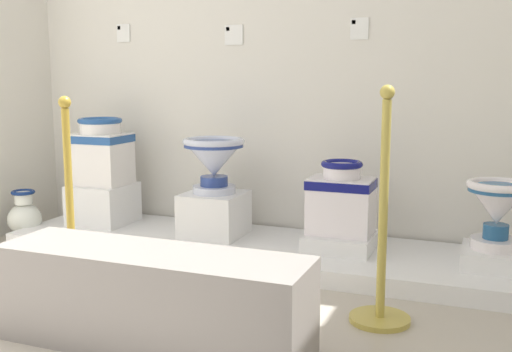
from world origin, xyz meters
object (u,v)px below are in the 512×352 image
(decorative_vase_companion, at_px, (25,217))
(info_placard_third, at_px, (359,28))
(info_placard_second, at_px, (234,35))
(antique_toilet_slender_white, at_px, (101,150))
(museum_bench, at_px, (152,299))
(antique_toilet_leftmost, at_px, (497,206))
(plinth_block_slender_white, at_px, (103,203))
(antique_toilet_broad_patterned, at_px, (214,158))
(plinth_block_squat_floral, at_px, (340,241))
(antique_toilet_squat_floral, at_px, (341,198))
(stanchion_post_near_right, at_px, (382,257))
(plinth_block_broad_patterned, at_px, (214,214))
(stanchion_post_near_left, at_px, (71,229))
(info_placard_first, at_px, (123,33))
(plinth_block_leftmost, at_px, (494,258))

(decorative_vase_companion, bearing_deg, info_placard_third, 15.15)
(decorative_vase_companion, bearing_deg, info_placard_second, 23.92)
(antique_toilet_slender_white, height_order, museum_bench, antique_toilet_slender_white)
(museum_bench, bearing_deg, antique_toilet_leftmost, 45.36)
(plinth_block_slender_white, xyz_separation_m, decorative_vase_companion, (-0.47, -0.24, -0.08))
(antique_toilet_broad_patterned, bearing_deg, plinth_block_squat_floral, -1.75)
(antique_toilet_slender_white, relative_size, antique_toilet_leftmost, 1.25)
(antique_toilet_slender_white, height_order, plinth_block_squat_floral, antique_toilet_slender_white)
(antique_toilet_squat_floral, xyz_separation_m, info_placard_third, (-0.00, 0.39, 0.97))
(decorative_vase_companion, bearing_deg, antique_toilet_broad_patterned, 9.18)
(stanchion_post_near_right, bearing_deg, antique_toilet_leftmost, 56.55)
(plinth_block_broad_patterned, height_order, museum_bench, museum_bench)
(antique_toilet_broad_patterned, bearing_deg, antique_toilet_squat_floral, -1.75)
(antique_toilet_squat_floral, height_order, antique_toilet_leftmost, antique_toilet_squat_floral)
(plinth_block_broad_patterned, distance_m, stanchion_post_near_left, 0.97)
(info_placard_first, bearing_deg, antique_toilet_slender_white, -87.33)
(stanchion_post_near_right, bearing_deg, plinth_block_leftmost, 56.55)
(antique_toilet_leftmost, distance_m, museum_bench, 1.84)
(antique_toilet_broad_patterned, height_order, stanchion_post_near_left, stanchion_post_near_left)
(antique_toilet_squat_floral, xyz_separation_m, decorative_vase_companion, (-2.13, -0.19, -0.25))
(plinth_block_slender_white, bearing_deg, antique_toilet_leftmost, -1.81)
(antique_toilet_leftmost, distance_m, stanchion_post_near_right, 0.86)
(info_placard_second, relative_size, decorative_vase_companion, 0.39)
(antique_toilet_broad_patterned, bearing_deg, stanchion_post_near_left, -115.11)
(antique_toilet_broad_patterned, height_order, plinth_block_squat_floral, antique_toilet_broad_patterned)
(antique_toilet_broad_patterned, bearing_deg, stanchion_post_near_right, -33.04)
(antique_toilet_squat_floral, xyz_separation_m, info_placard_second, (-0.83, 0.39, 0.96))
(decorative_vase_companion, distance_m, museum_bench, 2.03)
(plinth_block_broad_patterned, relative_size, plinth_block_leftmost, 1.04)
(antique_toilet_slender_white, xyz_separation_m, antique_toilet_broad_patterned, (0.85, -0.03, -0.01))
(plinth_block_broad_patterned, distance_m, info_placard_third, 1.44)
(info_placard_first, bearing_deg, antique_toilet_squat_floral, -13.02)
(antique_toilet_slender_white, height_order, decorative_vase_companion, antique_toilet_slender_white)
(plinth_block_slender_white, xyz_separation_m, info_placard_first, (-0.02, 0.34, 1.16))
(plinth_block_squat_floral, xyz_separation_m, info_placard_second, (-0.83, 0.39, 1.21))
(plinth_block_squat_floral, height_order, info_placard_first, info_placard_first)
(antique_toilet_leftmost, height_order, stanchion_post_near_right, stanchion_post_near_right)
(antique_toilet_squat_floral, distance_m, decorative_vase_companion, 2.15)
(decorative_vase_companion, relative_size, museum_bench, 0.26)
(plinth_block_slender_white, height_order, plinth_block_leftmost, plinth_block_slender_white)
(info_placard_second, distance_m, decorative_vase_companion, 1.86)
(plinth_block_leftmost, bearing_deg, info_placard_first, 170.57)
(info_placard_first, xyz_separation_m, info_placard_third, (1.67, 0.00, -0.01))
(antique_toilet_squat_floral, bearing_deg, info_placard_third, 90.49)
(info_placard_third, xyz_separation_m, decorative_vase_companion, (-2.12, -0.57, -1.22))
(antique_toilet_slender_white, bearing_deg, antique_toilet_squat_floral, -1.73)
(decorative_vase_companion, bearing_deg, info_placard_first, 51.83)
(antique_toilet_broad_patterned, xyz_separation_m, info_placard_third, (0.81, 0.36, 0.78))
(info_placard_first, bearing_deg, decorative_vase_companion, -128.17)
(antique_toilet_broad_patterned, distance_m, decorative_vase_companion, 1.40)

